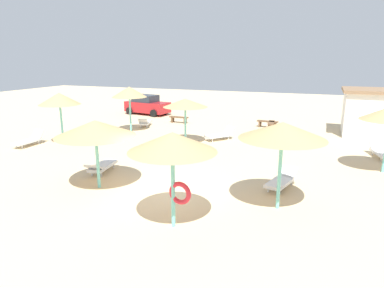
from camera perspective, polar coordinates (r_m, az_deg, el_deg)
The scene contains 18 objects.
ground_plane at distance 12.78m, azimuth -4.93°, elevation -8.33°, with size 80.00×80.00×0.00m, color beige.
parasol_0 at distance 20.82m, azimuth -21.43°, elevation 7.07°, with size 2.33×2.33×2.99m.
parasol_1 at distance 11.12m, azimuth 14.98°, elevation 2.15°, with size 2.79×2.79×2.94m.
parasol_3 at distance 13.17m, azimuth -15.97°, elevation 2.54°, with size 3.01×3.01×2.66m.
parasol_4 at distance 23.20m, azimuth -10.51°, elevation 8.59°, with size 2.33×2.33×3.06m.
parasol_5 at distance 19.42m, azimuth -1.14°, elevation 6.90°, with size 2.55×2.55×2.66m.
parasol_6 at distance 9.54m, azimuth -3.30°, elevation 0.12°, with size 2.56×2.56×2.89m.
lounger_0 at distance 21.62m, azimuth -25.71°, elevation 0.61°, with size 0.64×1.85×0.79m.
lounger_1 at distance 13.66m, azimuth 14.89°, elevation -5.88°, with size 1.12×2.01×0.65m.
lounger_2 at distance 19.58m, azimuth 29.21°, elevation -1.13°, with size 1.02×1.99×0.71m.
lounger_3 at distance 15.38m, azimuth -15.00°, elevation -3.61°, with size 0.92×1.99×0.63m.
lounger_4 at distance 25.18m, azimuth -7.89°, elevation 3.64°, with size 1.15×1.99×0.73m.
lounger_5 at distance 20.94m, azimuth 4.81°, elevation 1.59°, with size 1.64×1.85×0.80m.
bench_0 at distance 25.19m, azimuth 12.58°, elevation 3.50°, with size 1.54×0.61×0.49m.
bench_1 at distance 26.40m, azimuth -2.23°, elevation 4.31°, with size 1.52×0.49×0.49m.
bench_2 at distance 24.80m, azimuth 13.18°, elevation 3.30°, with size 0.50×1.52×0.49m.
parked_car at distance 30.71m, azimuth -7.59°, elevation 6.51°, with size 4.23×2.52×1.72m.
beach_cabana at distance 24.88m, azimuth 28.68°, elevation 4.71°, with size 4.34×3.58×3.00m.
Camera 1 is at (5.27, -10.57, 4.90)m, focal length 31.68 mm.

